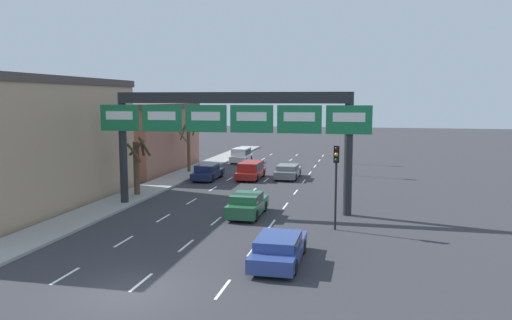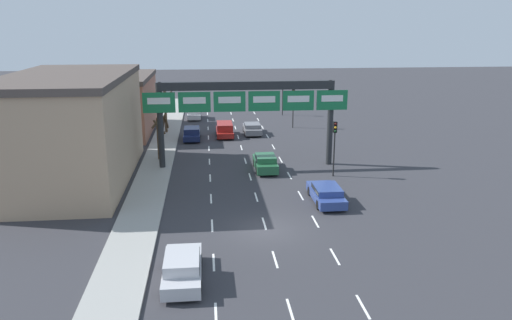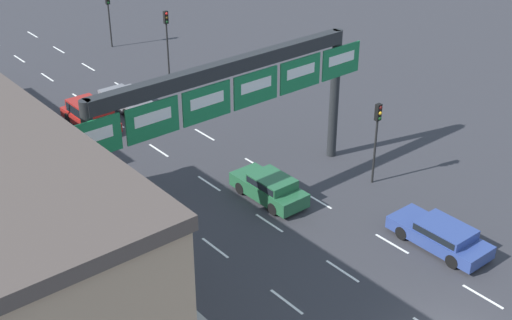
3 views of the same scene
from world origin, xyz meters
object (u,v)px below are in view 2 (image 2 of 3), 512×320
car_green (265,162)px  tree_bare_second (160,135)px  car_navy (192,133)px  traffic_light_far_end (283,92)px  car_grey (252,128)px  car_blue (326,193)px  car_silver (182,267)px  traffic_light_near_gantry (293,99)px  tree_bare_closest (165,108)px  sign_gantry (247,101)px  suv_white (194,112)px  traffic_light_mid_block (335,138)px  suv_red (225,129)px

car_green → tree_bare_second: tree_bare_second is taller
car_navy → tree_bare_second: tree_bare_second is taller
traffic_light_far_end → tree_bare_second: 26.45m
car_grey → car_blue: bearing=-82.3°
car_silver → traffic_light_far_end: bearing=75.2°
traffic_light_near_gantry → traffic_light_far_end: size_ratio=1.11×
car_silver → tree_bare_closest: (-3.27, 34.51, 2.19)m
car_silver → traffic_light_near_gantry: traffic_light_near_gantry is taller
car_blue → sign_gantry: bearing=116.5°
tree_bare_closest → tree_bare_second: tree_bare_closest is taller
traffic_light_near_gantry → car_green: bearing=-107.2°
suv_white → traffic_light_mid_block: (11.95, -26.85, 2.38)m
car_blue → car_silver: car_silver is taller
traffic_light_far_end → tree_bare_second: (-14.71, -21.98, -0.72)m
traffic_light_near_gantry → tree_bare_closest: bearing=-173.5°
traffic_light_far_end → tree_bare_closest: 18.22m
suv_white → tree_bare_closest: 9.42m
suv_white → traffic_light_far_end: traffic_light_far_end is taller
traffic_light_near_gantry → traffic_light_mid_block: size_ratio=1.07×
car_silver → suv_white: 43.17m
traffic_light_mid_block → tree_bare_second: 15.99m
car_silver → tree_bare_second: 22.98m
car_navy → suv_red: bearing=19.2°
suv_red → tree_bare_second: tree_bare_second is taller
sign_gantry → car_grey: bearing=82.6°
car_silver → traffic_light_mid_block: size_ratio=1.04×
car_grey → traffic_light_near_gantry: (5.23, 3.05, 2.81)m
suv_red → car_grey: (3.18, 0.92, -0.18)m
traffic_light_near_gantry → car_navy: bearing=-156.5°
traffic_light_mid_block → tree_bare_closest: tree_bare_closest is taller
suv_red → car_green: bearing=-78.0°
sign_gantry → traffic_light_mid_block: (6.89, -3.61, -2.53)m
suv_white → traffic_light_near_gantry: bearing=-30.0°
car_green → suv_white: suv_white is taller
traffic_light_far_end → tree_bare_second: size_ratio=1.03×
car_silver → traffic_light_mid_block: (11.74, 16.32, 2.52)m
suv_red → traffic_light_mid_block: (8.36, -15.95, 2.42)m
car_navy → car_grey: car_navy is taller
sign_gantry → car_green: 5.46m
car_green → tree_bare_closest: (-9.59, 16.01, 2.21)m
car_blue → traffic_light_mid_block: size_ratio=1.05×
sign_gantry → car_grey: 14.32m
car_navy → car_blue: bearing=-64.5°
car_green → tree_bare_second: (-9.20, 4.23, 1.70)m
car_navy → suv_white: (0.03, 12.16, 0.17)m
car_silver → tree_bare_closest: 34.73m
car_navy → sign_gantry: bearing=-65.3°
car_blue → suv_white: size_ratio=1.18×
sign_gantry → tree_bare_closest: 16.93m
car_green → traffic_light_far_end: traffic_light_far_end is taller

